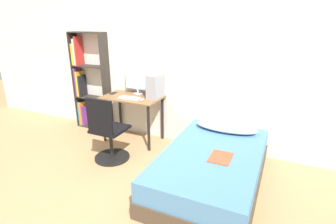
# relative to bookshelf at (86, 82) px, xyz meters

# --- Properties ---
(ground_plane) EXTENTS (14.00, 14.00, 0.00)m
(ground_plane) POSITION_rel_bookshelf_xyz_m (1.45, -1.42, -0.86)
(ground_plane) COLOR tan
(wall_back) EXTENTS (8.00, 0.05, 2.50)m
(wall_back) POSITION_rel_bookshelf_xyz_m (1.45, 0.14, 0.39)
(wall_back) COLOR silver
(wall_back) RESTS_ON ground_plane
(desk) EXTENTS (0.95, 0.58, 0.76)m
(desk) POSITION_rel_bookshelf_xyz_m (1.10, -0.18, -0.23)
(desk) COLOR brown
(desk) RESTS_ON ground_plane
(bookshelf) EXTENTS (0.69, 0.23, 1.75)m
(bookshelf) POSITION_rel_bookshelf_xyz_m (0.00, 0.00, 0.00)
(bookshelf) COLOR #2D2823
(bookshelf) RESTS_ON ground_plane
(office_chair) EXTENTS (0.51, 0.51, 0.96)m
(office_chair) POSITION_rel_bookshelf_xyz_m (1.14, -0.92, -0.48)
(office_chair) COLOR black
(office_chair) RESTS_ON ground_plane
(bed) EXTENTS (1.15, 1.94, 0.43)m
(bed) POSITION_rel_bookshelf_xyz_m (2.64, -0.86, -0.64)
(bed) COLOR #4C3D2D
(bed) RESTS_ON ground_plane
(pillow) EXTENTS (0.87, 0.36, 0.11)m
(pillow) POSITION_rel_bookshelf_xyz_m (2.64, -0.14, -0.37)
(pillow) COLOR #B2B7C6
(pillow) RESTS_ON bed
(magazine) EXTENTS (0.24, 0.32, 0.01)m
(magazine) POSITION_rel_bookshelf_xyz_m (2.76, -0.96, -0.42)
(magazine) COLOR #B24C2D
(magazine) RESTS_ON bed
(monitor) EXTENTS (0.47, 0.15, 0.44)m
(monitor) POSITION_rel_bookshelf_xyz_m (1.09, 0.02, 0.15)
(monitor) COLOR #B7B7BC
(monitor) RESTS_ON desk
(keyboard) EXTENTS (0.35, 0.14, 0.02)m
(keyboard) POSITION_rel_bookshelf_xyz_m (1.13, -0.29, -0.08)
(keyboard) COLOR silver
(keyboard) RESTS_ON desk
(pc_tower) EXTENTS (0.17, 0.32, 0.37)m
(pc_tower) POSITION_rel_bookshelf_xyz_m (1.47, -0.07, 0.09)
(pc_tower) COLOR #99999E
(pc_tower) RESTS_ON desk
(mouse) EXTENTS (0.06, 0.09, 0.02)m
(mouse) POSITION_rel_bookshelf_xyz_m (1.35, -0.29, -0.08)
(mouse) COLOR silver
(mouse) RESTS_ON desk
(phone) EXTENTS (0.07, 0.14, 0.01)m
(phone) POSITION_rel_bookshelf_xyz_m (0.70, -0.14, -0.09)
(phone) COLOR black
(phone) RESTS_ON desk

